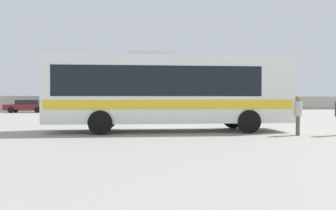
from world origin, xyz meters
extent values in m
plane|color=gray|center=(0.00, 10.00, 0.00)|extent=(300.00, 300.00, 0.00)
cube|color=#9E998C|center=(0.00, 26.17, 0.94)|extent=(80.00, 0.30, 1.88)
cube|color=white|center=(-0.29, -0.83, 1.95)|extent=(11.38, 3.77, 3.02)
cube|color=black|center=(-0.85, -0.77, 2.32)|extent=(9.39, 3.57, 1.33)
cube|color=yellow|center=(-0.29, -0.83, 1.29)|extent=(11.16, 3.77, 0.42)
cube|color=#19212D|center=(5.28, -1.45, 2.50)|extent=(0.29, 2.29, 1.57)
cube|color=yellow|center=(5.28, -1.45, 0.80)|extent=(0.34, 2.49, 0.73)
cube|color=#B2B2B2|center=(-1.12, -0.74, 3.59)|extent=(2.34, 1.64, 0.24)
cylinder|color=black|center=(3.29, 0.01, 0.52)|extent=(1.07, 0.41, 1.04)
cylinder|color=black|center=(3.02, -2.43, 0.52)|extent=(1.07, 0.41, 1.04)
cylinder|color=black|center=(-3.21, 0.73, 0.52)|extent=(1.07, 0.41, 1.04)
cylinder|color=black|center=(-3.48, -1.71, 0.52)|extent=(1.07, 0.41, 1.04)
cylinder|color=#4C4C51|center=(4.70, -3.57, 0.40)|extent=(0.15, 0.15, 0.81)
cylinder|color=#4C4C51|center=(4.62, -3.70, 0.40)|extent=(0.15, 0.15, 0.81)
cylinder|color=#B7B2A8|center=(4.66, -3.64, 1.13)|extent=(0.46, 0.46, 0.64)
sphere|color=#8C6647|center=(4.66, -3.64, 1.55)|extent=(0.22, 0.22, 0.22)
cube|color=maroon|center=(-11.78, 22.74, 0.62)|extent=(4.51, 1.95, 0.60)
cube|color=black|center=(-11.55, 22.74, 1.17)|extent=(2.50, 1.74, 0.49)
cylinder|color=black|center=(-13.18, 21.91, 0.32)|extent=(0.65, 0.24, 0.64)
cylinder|color=black|center=(-13.12, 23.67, 0.32)|extent=(0.65, 0.24, 0.64)
cylinder|color=black|center=(-10.43, 21.81, 0.32)|extent=(0.65, 0.24, 0.64)
cylinder|color=black|center=(-10.37, 23.58, 0.32)|extent=(0.65, 0.24, 0.64)
cube|color=silver|center=(-5.91, 22.61, 0.65)|extent=(4.13, 1.95, 0.65)
cube|color=black|center=(-6.12, 22.62, 1.24)|extent=(2.30, 1.74, 0.53)
cylinder|color=black|center=(-4.62, 23.45, 0.32)|extent=(0.65, 0.24, 0.64)
cylinder|color=black|center=(-4.69, 21.68, 0.32)|extent=(0.65, 0.24, 0.64)
cylinder|color=black|center=(-7.14, 23.54, 0.32)|extent=(0.65, 0.24, 0.64)
cylinder|color=black|center=(-7.21, 21.78, 0.32)|extent=(0.65, 0.24, 0.64)
cube|color=#B7BABF|center=(0.07, 22.59, 0.65)|extent=(4.56, 2.23, 0.66)
cube|color=black|center=(0.29, 22.57, 1.25)|extent=(2.58, 1.89, 0.54)
cylinder|color=black|center=(-1.38, 21.85, 0.32)|extent=(0.66, 0.28, 0.64)
cylinder|color=black|center=(-1.20, 23.60, 0.32)|extent=(0.66, 0.28, 0.64)
cylinder|color=black|center=(1.34, 21.58, 0.32)|extent=(0.66, 0.28, 0.64)
cylinder|color=black|center=(1.51, 23.33, 0.32)|extent=(0.66, 0.28, 0.64)
cube|color=slate|center=(5.58, 22.81, 0.66)|extent=(4.45, 2.09, 0.67)
cube|color=black|center=(5.80, 22.79, 1.27)|extent=(2.50, 1.82, 0.55)
cylinder|color=black|center=(4.18, 22.02, 0.32)|extent=(0.65, 0.26, 0.64)
cylinder|color=black|center=(4.30, 23.78, 0.32)|extent=(0.65, 0.26, 0.64)
cylinder|color=black|center=(6.86, 21.83, 0.32)|extent=(0.65, 0.26, 0.64)
cylinder|color=black|center=(6.98, 23.59, 0.32)|extent=(0.65, 0.26, 0.64)
cylinder|color=#4C3823|center=(11.00, 29.93, 3.56)|extent=(0.24, 0.24, 7.12)
cube|color=#473321|center=(11.00, 29.93, 6.52)|extent=(1.80, 0.14, 0.12)
cylinder|color=brown|center=(-7.52, 32.25, 1.27)|extent=(0.32, 0.32, 2.54)
ellipsoid|color=#2D6628|center=(-7.52, 32.25, 4.20)|extent=(4.72, 4.72, 4.01)
cylinder|color=brown|center=(1.30, 30.03, 1.41)|extent=(0.32, 0.32, 2.83)
ellipsoid|color=#2D6628|center=(1.30, 30.03, 4.56)|extent=(4.94, 4.94, 4.20)
camera|label=1|loc=(-3.37, -15.79, 1.54)|focal=34.48mm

